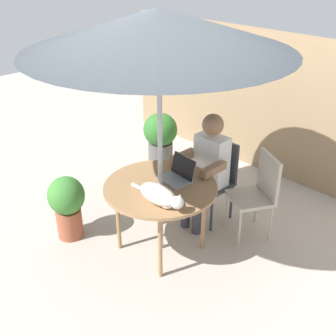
% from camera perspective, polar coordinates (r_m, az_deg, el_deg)
% --- Properties ---
extents(ground_plane, '(14.00, 14.00, 0.00)m').
position_cam_1_polar(ground_plane, '(4.40, -0.93, -10.50)').
color(ground_plane, '#ADA399').
extents(fence_back, '(5.21, 0.08, 1.81)m').
position_cam_1_polar(fence_back, '(5.50, 15.51, 7.49)').
color(fence_back, '#937756').
rests_on(fence_back, ground).
extents(patio_table, '(1.07, 1.07, 0.72)m').
position_cam_1_polar(patio_table, '(4.02, -1.01, -3.07)').
color(patio_table, '#9E754C').
rests_on(patio_table, ground).
extents(patio_umbrella, '(2.21, 2.21, 2.30)m').
position_cam_1_polar(patio_umbrella, '(3.50, -1.22, 17.89)').
color(patio_umbrella, '#B7B7BC').
rests_on(patio_umbrella, ground).
extents(chair_occupied, '(0.40, 0.40, 0.89)m').
position_cam_1_polar(chair_occupied, '(4.63, 6.38, -0.79)').
color(chair_occupied, '#33383F').
rests_on(chair_occupied, ground).
extents(chair_empty, '(0.55, 0.55, 0.89)m').
position_cam_1_polar(chair_empty, '(4.42, 11.96, -2.79)').
color(chair_empty, '#B2A899').
rests_on(chair_empty, ground).
extents(person_seated, '(0.48, 0.48, 1.23)m').
position_cam_1_polar(person_seated, '(4.44, 5.21, 0.43)').
color(person_seated, white).
rests_on(person_seated, ground).
extents(laptop, '(0.33, 0.28, 0.21)m').
position_cam_1_polar(laptop, '(4.08, 1.48, -0.64)').
color(laptop, gray).
rests_on(laptop, patio_table).
extents(cat, '(0.65, 0.19, 0.17)m').
position_cam_1_polar(cat, '(3.68, -1.06, -3.70)').
color(cat, silver).
rests_on(cat, patio_table).
extents(potted_plant_near_fence, '(0.37, 0.37, 0.69)m').
position_cam_1_polar(potted_plant_near_fence, '(4.46, -13.25, -4.61)').
color(potted_plant_near_fence, '#9E5138').
rests_on(potted_plant_near_fence, ground).
extents(potted_plant_by_chair, '(0.45, 0.45, 0.76)m').
position_cam_1_polar(potted_plant_by_chair, '(5.70, -1.02, 4.11)').
color(potted_plant_by_chair, '#595654').
rests_on(potted_plant_by_chair, ground).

